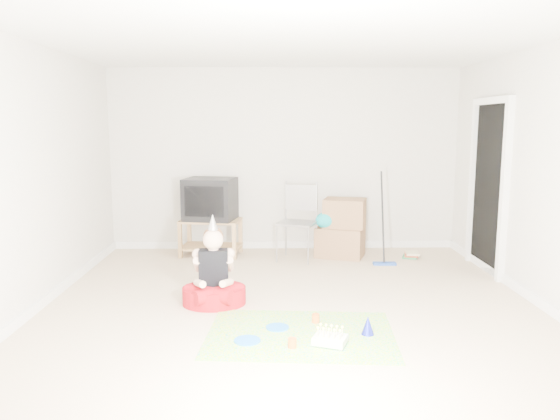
{
  "coord_description": "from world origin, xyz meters",
  "views": [
    {
      "loc": [
        -0.21,
        -5.38,
        1.82
      ],
      "look_at": [
        -0.1,
        0.4,
        0.9
      ],
      "focal_mm": 35.0,
      "sensor_mm": 36.0,
      "label": 1
    }
  ],
  "objects_px": {
    "folding_chair": "(297,223)",
    "seated_woman": "(214,285)",
    "crt_tv": "(210,199)",
    "cardboard_boxes": "(341,229)",
    "tv_stand": "(211,234)",
    "birthday_cake": "(330,341)"
  },
  "relations": [
    {
      "from": "folding_chair",
      "to": "seated_woman",
      "type": "height_order",
      "value": "folding_chair"
    },
    {
      "from": "crt_tv",
      "to": "cardboard_boxes",
      "type": "distance_m",
      "value": 1.85
    },
    {
      "from": "tv_stand",
      "to": "birthday_cake",
      "type": "height_order",
      "value": "tv_stand"
    },
    {
      "from": "folding_chair",
      "to": "birthday_cake",
      "type": "xyz_separation_m",
      "value": [
        0.14,
        -2.86,
        -0.47
      ]
    },
    {
      "from": "crt_tv",
      "to": "seated_woman",
      "type": "distance_m",
      "value": 2.19
    },
    {
      "from": "crt_tv",
      "to": "cardboard_boxes",
      "type": "bearing_deg",
      "value": 8.06
    },
    {
      "from": "tv_stand",
      "to": "seated_woman",
      "type": "bearing_deg",
      "value": -83.21
    },
    {
      "from": "seated_woman",
      "to": "birthday_cake",
      "type": "bearing_deg",
      "value": -45.13
    },
    {
      "from": "folding_chair",
      "to": "birthday_cake",
      "type": "height_order",
      "value": "folding_chair"
    },
    {
      "from": "folding_chair",
      "to": "cardboard_boxes",
      "type": "xyz_separation_m",
      "value": [
        0.62,
        0.2,
        -0.12
      ]
    },
    {
      "from": "cardboard_boxes",
      "to": "birthday_cake",
      "type": "xyz_separation_m",
      "value": [
        -0.49,
        -3.06,
        -0.35
      ]
    },
    {
      "from": "folding_chair",
      "to": "birthday_cake",
      "type": "relative_size",
      "value": 3.23
    },
    {
      "from": "tv_stand",
      "to": "folding_chair",
      "type": "height_order",
      "value": "folding_chair"
    },
    {
      "from": "cardboard_boxes",
      "to": "birthday_cake",
      "type": "relative_size",
      "value": 2.48
    },
    {
      "from": "crt_tv",
      "to": "folding_chair",
      "type": "bearing_deg",
      "value": -3.15
    },
    {
      "from": "folding_chair",
      "to": "cardboard_boxes",
      "type": "bearing_deg",
      "value": 17.8
    },
    {
      "from": "folding_chair",
      "to": "cardboard_boxes",
      "type": "distance_m",
      "value": 0.67
    },
    {
      "from": "seated_woman",
      "to": "cardboard_boxes",
      "type": "bearing_deg",
      "value": 52.01
    },
    {
      "from": "tv_stand",
      "to": "crt_tv",
      "type": "distance_m",
      "value": 0.5
    },
    {
      "from": "seated_woman",
      "to": "birthday_cake",
      "type": "xyz_separation_m",
      "value": [
        1.07,
        -1.07,
        -0.16
      ]
    },
    {
      "from": "tv_stand",
      "to": "birthday_cake",
      "type": "distance_m",
      "value": 3.44
    },
    {
      "from": "folding_chair",
      "to": "crt_tv",
      "type": "bearing_deg",
      "value": 165.32
    }
  ]
}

